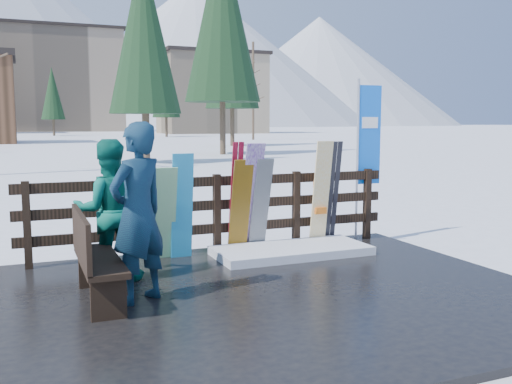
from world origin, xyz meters
name	(u,v)px	position (x,y,z in m)	size (l,w,h in m)	color
ground	(279,299)	(0.00, 0.00, 0.00)	(700.00, 700.00, 0.00)	white
deck	(279,295)	(0.00, 0.00, 0.04)	(6.00, 5.00, 0.08)	black
fence	(217,208)	(0.00, 2.20, 0.74)	(5.60, 0.10, 1.15)	black
snow_patch	(291,251)	(0.93, 1.60, 0.14)	(2.23, 1.00, 0.12)	white
bench	(92,255)	(-1.98, 0.40, 0.60)	(0.41, 1.50, 0.97)	black
snowboard_0	(182,206)	(-0.58, 1.98, 0.82)	(0.30, 0.03, 1.49)	#269DD3
snowboard_1	(165,214)	(-0.83, 1.98, 0.73)	(0.30, 0.03, 1.33)	white
snowboard_2	(240,206)	(0.29, 1.98, 0.77)	(0.29, 0.03, 1.42)	orange
snowboard_3	(250,198)	(0.44, 1.98, 0.89)	(0.28, 0.03, 1.68)	white
snowboard_4	(261,205)	(0.61, 1.98, 0.77)	(0.26, 0.03, 1.43)	black
snowboard_5	(321,194)	(1.61, 1.98, 0.89)	(0.27, 0.03, 1.64)	white
ski_pair_a	(236,198)	(0.24, 2.05, 0.89)	(0.16, 0.28, 1.63)	#A5142C
ski_pair_b	(333,193)	(1.87, 2.05, 0.89)	(0.17, 0.26, 1.62)	black
rental_flag	(367,141)	(2.59, 2.25, 1.69)	(0.45, 0.04, 2.60)	silver
person_front	(138,213)	(-1.52, 0.28, 1.04)	(0.70, 0.46, 1.91)	#11384A
person_back	(108,210)	(-1.69, 1.24, 0.94)	(0.83, 0.65, 1.71)	#0A6150
resort_buildings	(38,82)	(1.03, 115.41, 9.81)	(73.00, 87.60, 22.60)	tan
trees	(101,80)	(4.24, 47.64, 5.74)	(42.04, 68.87, 12.97)	#382B1E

